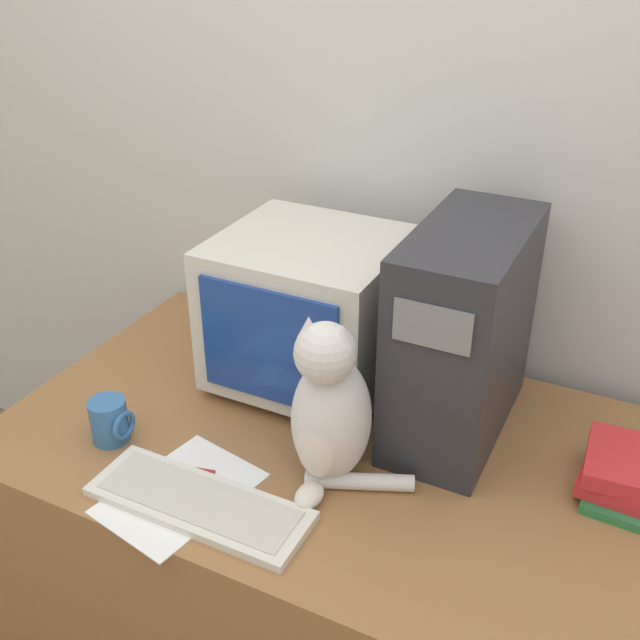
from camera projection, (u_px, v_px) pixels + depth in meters
wall_back at (429, 162)px, 1.76m from camera, size 7.00×0.05×2.50m
desk at (336, 567)px, 1.80m from camera, size 1.45×0.85×0.77m
crt_monitor at (310, 311)px, 1.72m from camera, size 0.41×0.39×0.37m
computer_tower at (462, 333)px, 1.55m from camera, size 0.21×0.44×0.46m
keyboard at (199, 503)px, 1.43m from camera, size 0.44×0.15×0.02m
cat at (330, 412)px, 1.43m from camera, size 0.25×0.22×0.37m
book_stack at (622, 473)px, 1.45m from camera, size 0.16×0.21×0.09m
pen at (185, 467)px, 1.53m from camera, size 0.13×0.04×0.01m
paper_sheet at (180, 493)px, 1.46m from camera, size 0.26×0.33×0.00m
mug at (110, 421)px, 1.59m from camera, size 0.09×0.08×0.10m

